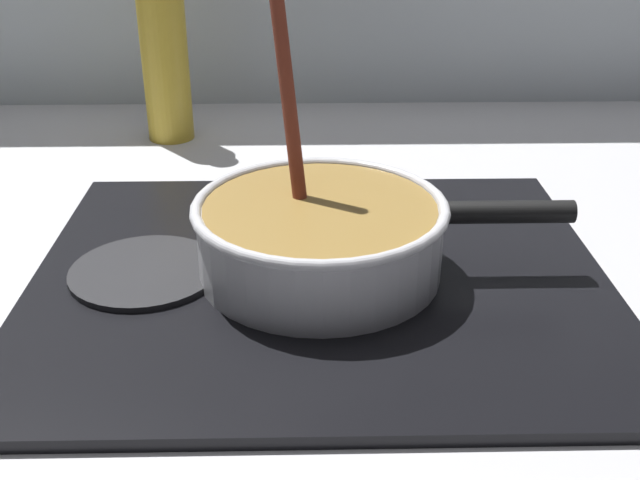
% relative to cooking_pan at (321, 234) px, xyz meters
% --- Properties ---
extents(ground, '(2.40, 1.60, 0.04)m').
position_rel_cooking_pan_xyz_m(ground, '(0.04, -0.16, -0.07)').
color(ground, '#B7B7BC').
extents(hob_plate, '(0.56, 0.48, 0.01)m').
position_rel_cooking_pan_xyz_m(hob_plate, '(-0.00, -0.00, -0.05)').
color(hob_plate, black).
rests_on(hob_plate, ground).
extents(burner_ring, '(0.18, 0.18, 0.01)m').
position_rel_cooking_pan_xyz_m(burner_ring, '(-0.00, -0.00, -0.04)').
color(burner_ring, '#592D0C').
rests_on(burner_ring, hob_plate).
extents(spare_burner, '(0.15, 0.15, 0.01)m').
position_rel_cooking_pan_xyz_m(spare_burner, '(-0.17, -0.00, -0.04)').
color(spare_burner, '#262628').
rests_on(spare_burner, hob_plate).
extents(cooking_pan, '(0.36, 0.24, 0.34)m').
position_rel_cooking_pan_xyz_m(cooking_pan, '(0.00, 0.00, 0.00)').
color(cooking_pan, silver).
rests_on(cooking_pan, hob_plate).
extents(oil_bottle, '(0.07, 0.07, 0.27)m').
position_rel_cooking_pan_xyz_m(oil_bottle, '(-0.21, 0.44, 0.06)').
color(oil_bottle, gold).
rests_on(oil_bottle, ground).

